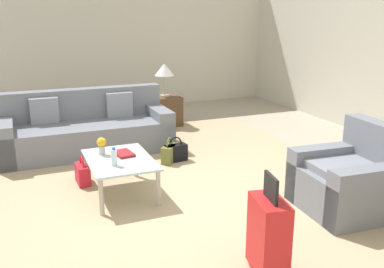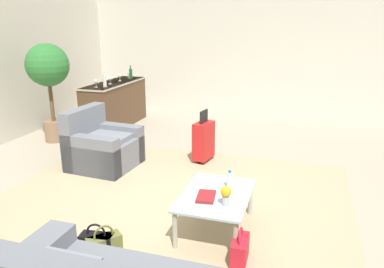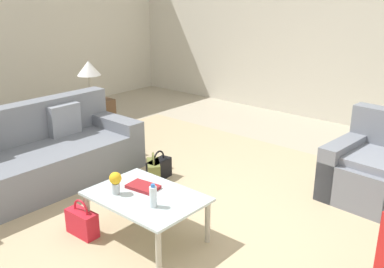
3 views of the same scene
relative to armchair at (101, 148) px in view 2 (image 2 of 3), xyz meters
name	(u,v)px [view 2 (image 2 of 3)]	position (x,y,z in m)	size (l,w,h in m)	color
ground_plane	(184,207)	(-0.91, -1.67, -0.30)	(12.00, 12.00, 0.00)	#A89E89
wall_right	(252,50)	(4.15, -1.67, 1.25)	(0.12, 8.00, 3.10)	beige
area_rug	(149,228)	(-1.51, -1.47, -0.30)	(5.20, 4.40, 0.01)	tan
armchair	(101,148)	(0.00, 0.00, 0.00)	(0.98, 0.98, 0.92)	slate
coffee_table	(216,198)	(-1.31, -2.17, 0.07)	(1.01, 0.71, 0.43)	silver
water_bottle	(230,180)	(-1.11, -2.27, 0.22)	(0.06, 0.06, 0.20)	silver
coffee_table_book	(206,197)	(-1.43, -2.09, 0.14)	(0.29, 0.18, 0.03)	maroon
flower_vase	(226,194)	(-1.53, -2.32, 0.25)	(0.11, 0.11, 0.21)	#B2B7BC
bar_console	(115,104)	(2.19, 0.93, 0.19)	(1.93, 0.62, 0.96)	#513823
wine_glass_leftmost	(96,82)	(1.53, 0.95, 0.76)	(0.08, 0.08, 0.15)	silver
wine_glass_left_of_centre	(110,79)	(1.97, 0.89, 0.76)	(0.08, 0.08, 0.15)	silver
wine_glass_right_of_centre	(120,76)	(2.42, 0.90, 0.76)	(0.08, 0.08, 0.15)	silver
wine_glass_rightmost	(129,73)	(2.86, 0.90, 0.76)	(0.08, 0.08, 0.15)	silver
wine_bottle_clear	(105,81)	(1.63, 0.81, 0.77)	(0.07, 0.07, 0.30)	silver
wine_bottle_green	(131,74)	(2.77, 0.81, 0.77)	(0.07, 0.07, 0.30)	#194C23
suitcase_red	(204,140)	(0.69, -1.47, 0.05)	(0.43, 0.29, 0.85)	red
handbag_olive	(105,247)	(-2.13, -1.29, -0.18)	(0.33, 0.31, 0.36)	olive
handbag_red	(240,250)	(-1.79, -2.53, -0.18)	(0.32, 0.15, 0.36)	red
handbag_black	(97,245)	(-2.12, -1.20, -0.18)	(0.18, 0.33, 0.36)	black
potted_ficus	(48,72)	(0.89, 1.53, 1.00)	(0.77, 0.77, 1.83)	#84664C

